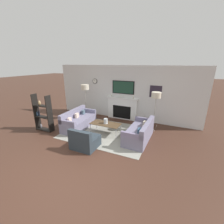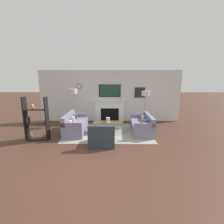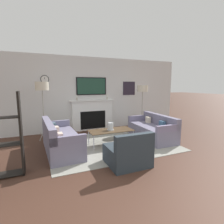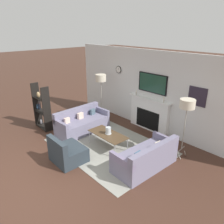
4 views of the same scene
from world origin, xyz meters
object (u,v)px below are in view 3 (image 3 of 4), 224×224
at_px(armchair, 128,154).
at_px(coffee_table, 111,131).
at_px(couch_left, 60,140).
at_px(hurricane_candle, 111,127).
at_px(couch_right, 152,130).
at_px(floor_lamp_left, 42,87).
at_px(floor_lamp_right, 143,89).

distance_m(armchair, coffee_table, 1.32).
distance_m(couch_left, hurricane_candle, 1.40).
bearing_deg(couch_right, couch_left, -179.99).
xyz_separation_m(floor_lamp_left, floor_lamp_right, (3.47, -0.00, -0.09)).
bearing_deg(couch_left, couch_right, 0.01).
relative_size(armchair, floor_lamp_right, 0.50).
bearing_deg(floor_lamp_right, couch_left, -160.21).
height_order(hurricane_candle, floor_lamp_right, floor_lamp_right).
bearing_deg(couch_right, armchair, -139.88).
xyz_separation_m(couch_left, hurricane_candle, (1.38, -0.01, 0.23)).
height_order(couch_left, hurricane_candle, couch_left).
relative_size(couch_left, hurricane_candle, 8.84).
bearing_deg(armchair, couch_left, 132.73).
bearing_deg(couch_right, floor_lamp_left, 160.21).
distance_m(armchair, floor_lamp_right, 3.37).
bearing_deg(hurricane_candle, floor_lamp_left, 146.28).
height_order(couch_left, coffee_table, couch_left).
distance_m(coffee_table, floor_lamp_right, 2.39).
relative_size(hurricane_candle, floor_lamp_right, 0.12).
height_order(couch_right, floor_lamp_right, floor_lamp_right).
relative_size(couch_left, floor_lamp_left, 1.04).
xyz_separation_m(coffee_table, floor_lamp_left, (-1.71, 1.16, 1.22)).
bearing_deg(floor_lamp_right, armchair, -127.80).
xyz_separation_m(armchair, floor_lamp_right, (1.91, 2.46, 1.28)).
bearing_deg(hurricane_candle, floor_lamp_right, 32.86).
xyz_separation_m(couch_left, armchair, (1.23, -1.33, -0.05)).
height_order(armchair, floor_lamp_left, floor_lamp_left).
height_order(couch_left, floor_lamp_left, floor_lamp_left).
xyz_separation_m(couch_left, floor_lamp_right, (3.14, 1.13, 1.23)).
bearing_deg(floor_lamp_left, couch_left, -73.84).
height_order(couch_right, hurricane_candle, couch_right).
height_order(couch_left, floor_lamp_right, floor_lamp_right).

